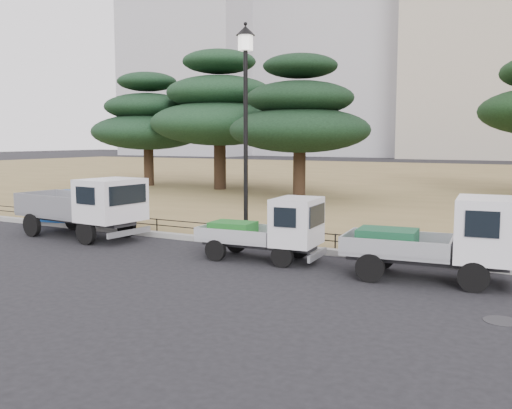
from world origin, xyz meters
The scene contains 13 objects.
ground centered at (0.00, 0.00, 0.00)m, with size 220.00×220.00×0.00m, color black.
lawn centered at (0.00, 30.60, 0.07)m, with size 120.00×56.00×0.15m, color olive.
curb centered at (0.00, 2.60, 0.08)m, with size 120.00×0.25×0.16m, color gray.
truck_large centered at (-5.70, 1.40, 1.05)m, with size 4.43×2.04×1.88m.
truck_kei_front centered at (0.81, 1.19, 0.81)m, with size 3.16×1.53×1.62m.
truck_kei_rear centered at (5.03, 1.12, 0.92)m, with size 3.67×1.86×1.85m.
street_lamp centered at (-0.83, 2.90, 4.25)m, with size 0.54×0.54×6.07m.
pipe_fence centered at (0.00, 2.75, 0.44)m, with size 38.00×0.04×0.40m.
tarp_pile centered at (-8.30, 3.04, 0.60)m, with size 1.85×1.49×1.12m.
manhole centered at (6.50, -1.20, 0.01)m, with size 0.60×0.60×0.01m, color #2D2D30.
pine_west_far centered at (-15.67, 16.60, 4.17)m, with size 6.90×6.90×6.97m.
pine_west_near centered at (-10.35, 16.50, 4.71)m, with size 7.92×7.92×7.92m.
pine_center_left centered at (-4.20, 14.04, 4.16)m, with size 6.83×6.83×6.95m.
Camera 1 is at (7.35, -11.38, 3.07)m, focal length 40.00 mm.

